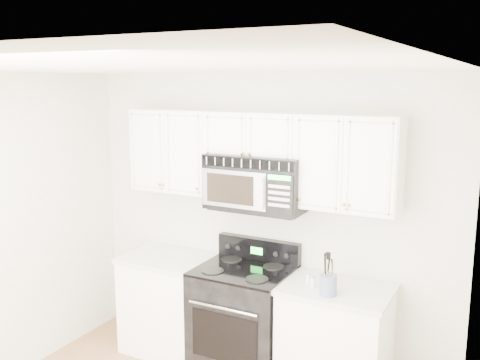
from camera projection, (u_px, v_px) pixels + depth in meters
The scene contains 9 objects.
room at pixel (141, 283), 3.28m from camera, with size 3.51×3.51×2.61m.
base_cabinet_left at pixel (172, 306), 5.06m from camera, with size 0.86×0.65×0.92m.
base_cabinet_right at pixel (335, 344), 4.32m from camera, with size 0.86×0.65×0.92m.
range at pixel (244, 318), 4.67m from camera, with size 0.79×0.72×1.13m.
upper_cabinets at pixel (256, 152), 4.54m from camera, with size 2.44×0.37×0.75m.
microwave at pixel (257, 182), 4.53m from camera, with size 0.85×0.47×0.47m.
utensil_crock at pixel (328, 284), 4.05m from camera, with size 0.13×0.13×0.34m.
shaker_salt at pixel (308, 277), 4.31m from camera, with size 0.04×0.04×0.09m.
shaker_pepper at pixel (313, 281), 4.22m from camera, with size 0.04×0.04×0.10m.
Camera 1 is at (1.99, -2.47, 2.52)m, focal length 40.00 mm.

